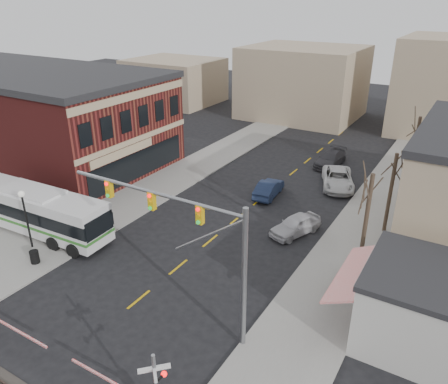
{
  "coord_description": "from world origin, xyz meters",
  "views": [
    {
      "loc": [
        15.29,
        -13.57,
        16.76
      ],
      "look_at": [
        0.32,
        11.47,
        3.5
      ],
      "focal_mm": 35.0,
      "sensor_mm": 36.0,
      "label": 1
    }
  ],
  "objects_px": {
    "traffic_signal_mast": "(193,234)",
    "pedestrian_near": "(59,237)",
    "trash_bin": "(35,257)",
    "pedestrian_far": "(68,211)",
    "transit_bus": "(34,209)",
    "car_b": "(269,188)",
    "car_d": "(330,159)",
    "street_lamp": "(24,208)",
    "car_a": "(295,225)",
    "car_c": "(338,179)"
  },
  "relations": [
    {
      "from": "car_d",
      "to": "pedestrian_far",
      "type": "distance_m",
      "value": 27.01
    },
    {
      "from": "street_lamp",
      "to": "pedestrian_far",
      "type": "bearing_deg",
      "value": 101.51
    },
    {
      "from": "street_lamp",
      "to": "car_a",
      "type": "xyz_separation_m",
      "value": [
        15.48,
        11.71,
        -2.52
      ]
    },
    {
      "from": "street_lamp",
      "to": "pedestrian_near",
      "type": "bearing_deg",
      "value": 26.26
    },
    {
      "from": "street_lamp",
      "to": "car_d",
      "type": "bearing_deg",
      "value": 64.49
    },
    {
      "from": "transit_bus",
      "to": "car_d",
      "type": "height_order",
      "value": "transit_bus"
    },
    {
      "from": "car_a",
      "to": "car_d",
      "type": "height_order",
      "value": "car_d"
    },
    {
      "from": "transit_bus",
      "to": "trash_bin",
      "type": "xyz_separation_m",
      "value": [
        3.65,
        -3.05,
        -1.33
      ]
    },
    {
      "from": "transit_bus",
      "to": "trash_bin",
      "type": "bearing_deg",
      "value": -39.9
    },
    {
      "from": "car_b",
      "to": "trash_bin",
      "type": "bearing_deg",
      "value": 58.1
    },
    {
      "from": "car_d",
      "to": "car_b",
      "type": "bearing_deg",
      "value": -99.48
    },
    {
      "from": "street_lamp",
      "to": "pedestrian_near",
      "type": "relative_size",
      "value": 2.43
    },
    {
      "from": "pedestrian_near",
      "to": "car_b",
      "type": "bearing_deg",
      "value": -44.5
    },
    {
      "from": "traffic_signal_mast",
      "to": "car_a",
      "type": "distance_m",
      "value": 13.27
    },
    {
      "from": "street_lamp",
      "to": "car_d",
      "type": "height_order",
      "value": "street_lamp"
    },
    {
      "from": "transit_bus",
      "to": "street_lamp",
      "type": "bearing_deg",
      "value": -47.09
    },
    {
      "from": "car_d",
      "to": "pedestrian_far",
      "type": "bearing_deg",
      "value": -118.08
    },
    {
      "from": "pedestrian_near",
      "to": "trash_bin",
      "type": "bearing_deg",
      "value": 166.21
    },
    {
      "from": "trash_bin",
      "to": "car_c",
      "type": "xyz_separation_m",
      "value": [
        13.55,
        23.32,
        0.25
      ]
    },
    {
      "from": "car_d",
      "to": "pedestrian_near",
      "type": "distance_m",
      "value": 28.64
    },
    {
      "from": "transit_bus",
      "to": "car_a",
      "type": "distance_m",
      "value": 19.86
    },
    {
      "from": "traffic_signal_mast",
      "to": "trash_bin",
      "type": "bearing_deg",
      "value": -176.96
    },
    {
      "from": "transit_bus",
      "to": "pedestrian_near",
      "type": "xyz_separation_m",
      "value": [
        3.59,
        -0.92,
        -0.87
      ]
    },
    {
      "from": "transit_bus",
      "to": "car_b",
      "type": "height_order",
      "value": "transit_bus"
    },
    {
      "from": "street_lamp",
      "to": "transit_bus",
      "type": "bearing_deg",
      "value": 132.91
    },
    {
      "from": "street_lamp",
      "to": "trash_bin",
      "type": "distance_m",
      "value": 3.54
    },
    {
      "from": "car_a",
      "to": "car_c",
      "type": "xyz_separation_m",
      "value": [
        0.0,
        10.4,
        0.07
      ]
    },
    {
      "from": "car_b",
      "to": "pedestrian_near",
      "type": "relative_size",
      "value": 2.47
    },
    {
      "from": "car_a",
      "to": "pedestrian_far",
      "type": "bearing_deg",
      "value": -134.01
    },
    {
      "from": "traffic_signal_mast",
      "to": "car_b",
      "type": "distance_m",
      "value": 18.57
    },
    {
      "from": "trash_bin",
      "to": "car_d",
      "type": "bearing_deg",
      "value": 68.75
    },
    {
      "from": "traffic_signal_mast",
      "to": "car_b",
      "type": "bearing_deg",
      "value": 102.52
    },
    {
      "from": "trash_bin",
      "to": "car_c",
      "type": "bearing_deg",
      "value": 59.85
    },
    {
      "from": "traffic_signal_mast",
      "to": "pedestrian_near",
      "type": "height_order",
      "value": "traffic_signal_mast"
    },
    {
      "from": "trash_bin",
      "to": "traffic_signal_mast",
      "type": "bearing_deg",
      "value": 3.04
    },
    {
      "from": "traffic_signal_mast",
      "to": "pedestrian_near",
      "type": "xyz_separation_m",
      "value": [
        -12.76,
        1.46,
        -4.76
      ]
    },
    {
      "from": "car_a",
      "to": "pedestrian_far",
      "type": "height_order",
      "value": "pedestrian_far"
    },
    {
      "from": "transit_bus",
      "to": "traffic_signal_mast",
      "type": "xyz_separation_m",
      "value": [
        16.35,
        -2.38,
        3.89
      ]
    },
    {
      "from": "street_lamp",
      "to": "trash_bin",
      "type": "xyz_separation_m",
      "value": [
        1.94,
        -1.21,
        -2.7
      ]
    },
    {
      "from": "car_a",
      "to": "car_d",
      "type": "xyz_separation_m",
      "value": [
        -2.45,
        15.6,
        0.0
      ]
    },
    {
      "from": "trash_bin",
      "to": "pedestrian_far",
      "type": "bearing_deg",
      "value": 117.5
    },
    {
      "from": "traffic_signal_mast",
      "to": "pedestrian_near",
      "type": "distance_m",
      "value": 13.7
    },
    {
      "from": "traffic_signal_mast",
      "to": "car_b",
      "type": "relative_size",
      "value": 2.45
    },
    {
      "from": "transit_bus",
      "to": "car_a",
      "type": "xyz_separation_m",
      "value": [
        17.2,
        9.86,
        -1.15
      ]
    },
    {
      "from": "car_a",
      "to": "car_b",
      "type": "distance_m",
      "value": 7.02
    },
    {
      "from": "car_c",
      "to": "pedestrian_near",
      "type": "height_order",
      "value": "pedestrian_near"
    },
    {
      "from": "traffic_signal_mast",
      "to": "street_lamp",
      "type": "bearing_deg",
      "value": 177.9
    },
    {
      "from": "trash_bin",
      "to": "car_b",
      "type": "relative_size",
      "value": 0.2
    },
    {
      "from": "pedestrian_far",
      "to": "car_a",
      "type": "bearing_deg",
      "value": -40.41
    },
    {
      "from": "trash_bin",
      "to": "car_b",
      "type": "bearing_deg",
      "value": 64.04
    }
  ]
}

